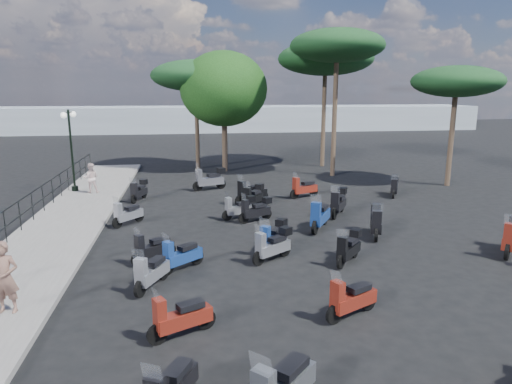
{
  "coord_description": "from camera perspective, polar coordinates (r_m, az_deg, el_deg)",
  "views": [
    {
      "loc": [
        -1.67,
        -13.39,
        5.15
      ],
      "look_at": [
        0.86,
        3.87,
        1.2
      ],
      "focal_mm": 32.0,
      "sensor_mm": 36.0,
      "label": 1
    }
  ],
  "objects": [
    {
      "name": "woman",
      "position": [
        11.92,
        -28.88,
        -9.35
      ],
      "size": [
        0.64,
        0.45,
        1.68
      ],
      "primitive_type": "imported",
      "rotation": [
        0.0,
        0.0,
        -0.08
      ],
      "color": "brown",
      "rests_on": "sidewalk"
    },
    {
      "name": "scooter_4",
      "position": [
        18.29,
        -15.77,
        -2.71
      ],
      "size": [
        1.09,
        1.22,
        1.23
      ],
      "rotation": [
        0.0,
        0.0,
        2.42
      ],
      "color": "black",
      "rests_on": "ground"
    },
    {
      "name": "scooter_8",
      "position": [
        12.45,
        -12.99,
        -9.81
      ],
      "size": [
        0.88,
        1.48,
        1.28
      ],
      "rotation": [
        0.0,
        0.0,
        2.67
      ],
      "color": "black",
      "rests_on": "ground"
    },
    {
      "name": "scooter_3",
      "position": [
        13.49,
        -9.34,
        -7.9
      ],
      "size": [
        1.26,
        1.06,
        1.24
      ],
      "rotation": [
        0.0,
        0.0,
        2.26
      ],
      "color": "black",
      "rests_on": "ground"
    },
    {
      "name": "scooter_9",
      "position": [
        18.06,
        -0.04,
        -2.3
      ],
      "size": [
        1.43,
        0.83,
        1.22
      ],
      "rotation": [
        0.0,
        0.0,
        2.01
      ],
      "color": "black",
      "rests_on": "ground"
    },
    {
      "name": "scooter_22",
      "position": [
        17.16,
        7.97,
        -3.03
      ],
      "size": [
        1.12,
        1.66,
        1.49
      ],
      "rotation": [
        0.0,
        0.0,
        2.59
      ],
      "color": "black",
      "rests_on": "ground"
    },
    {
      "name": "scooter_19",
      "position": [
        10.95,
        11.81,
        -13.01
      ],
      "size": [
        1.46,
        0.88,
        1.27
      ],
      "rotation": [
        0.0,
        0.0,
        2.05
      ],
      "color": "black",
      "rests_on": "ground"
    },
    {
      "name": "pine_2",
      "position": [
        30.01,
        -7.56,
        14.19
      ],
      "size": [
        5.66,
        5.66,
        6.97
      ],
      "color": "#38281E",
      "rests_on": "ground"
    },
    {
      "name": "scooter_14",
      "position": [
        14.01,
        2.1,
        -6.74
      ],
      "size": [
        1.38,
        1.04,
        1.26
      ],
      "rotation": [
        0.0,
        0.0,
        2.18
      ],
      "color": "black",
      "rests_on": "ground"
    },
    {
      "name": "pine_3",
      "position": [
        26.53,
        23.79,
        12.47
      ],
      "size": [
        4.67,
        4.67,
        6.35
      ],
      "color": "#38281E",
      "rests_on": "ground"
    },
    {
      "name": "scooter_16",
      "position": [
        20.74,
        -0.62,
        -0.18
      ],
      "size": [
        1.65,
        1.05,
        1.46
      ],
      "rotation": [
        0.0,
        0.0,
        2.08
      ],
      "color": "black",
      "rests_on": "ground"
    },
    {
      "name": "pine_1",
      "position": [
        31.24,
        8.68,
        16.13
      ],
      "size": [
        6.26,
        6.26,
        8.18
      ],
      "color": "#38281E",
      "rests_on": "ground"
    },
    {
      "name": "railing",
      "position": [
        17.83,
        -28.19,
        -2.6
      ],
      "size": [
        0.04,
        26.04,
        1.1
      ],
      "color": "black",
      "rests_on": "sidewalk"
    },
    {
      "name": "scooter_29",
      "position": [
        23.37,
        16.91,
        0.59
      ],
      "size": [
        0.86,
        1.37,
        1.19
      ],
      "rotation": [
        0.0,
        0.0,
        2.66
      ],
      "color": "black",
      "rests_on": "ground"
    },
    {
      "name": "scooter_20",
      "position": [
        14.12,
        11.49,
        -6.93
      ],
      "size": [
        1.12,
        1.23,
        1.21
      ],
      "rotation": [
        0.0,
        0.0,
        2.41
      ],
      "color": "black",
      "rests_on": "ground"
    },
    {
      "name": "pedestrian_far",
      "position": [
        23.78,
        -19.93,
        1.65
      ],
      "size": [
        0.77,
        0.63,
        1.47
      ],
      "primitive_type": "imported",
      "rotation": [
        0.0,
        0.0,
        3.25
      ],
      "color": "beige",
      "rests_on": "sidewalk"
    },
    {
      "name": "scooter_2",
      "position": [
        14.27,
        -12.79,
        -6.93
      ],
      "size": [
        1.3,
        0.97,
        1.21
      ],
      "rotation": [
        0.0,
        0.0,
        2.18
      ],
      "color": "black",
      "rests_on": "ground"
    },
    {
      "name": "scooter_11",
      "position": [
        23.82,
        -5.8,
        1.56
      ],
      "size": [
        1.76,
        0.92,
        1.47
      ],
      "rotation": [
        0.0,
        0.0,
        1.94
      ],
      "color": "black",
      "rests_on": "ground"
    },
    {
      "name": "scooter_27",
      "position": [
        16.67,
        29.3,
        -4.95
      ],
      "size": [
        1.4,
        1.44,
        1.46
      ],
      "rotation": [
        0.0,
        0.0,
        2.37
      ],
      "color": "black",
      "rests_on": "ground"
    },
    {
      "name": "broadleaf_tree",
      "position": [
        28.92,
        -4.03,
        12.71
      ],
      "size": [
        5.43,
        5.43,
        7.46
      ],
      "color": "#38281E",
      "rests_on": "ground"
    },
    {
      "name": "scooter_21",
      "position": [
        16.81,
        14.75,
        -3.66
      ],
      "size": [
        0.86,
        1.66,
        1.38
      ],
      "rotation": [
        0.0,
        0.0,
        2.78
      ],
      "color": "black",
      "rests_on": "ground"
    },
    {
      "name": "sidewalk",
      "position": [
        17.82,
        -23.76,
        -4.91
      ],
      "size": [
        3.0,
        30.0,
        0.15
      ],
      "primitive_type": "cube",
      "color": "slate",
      "rests_on": "ground"
    },
    {
      "name": "scooter_7",
      "position": [
        10.09,
        -9.44,
        -15.27
      ],
      "size": [
        1.46,
        0.85,
        1.26
      ],
      "rotation": [
        0.0,
        0.0,
        2.03
      ],
      "color": "black",
      "rests_on": "ground"
    },
    {
      "name": "ground",
      "position": [
        14.44,
        -1.15,
        -8.14
      ],
      "size": [
        120.0,
        120.0,
        0.0
      ],
      "primitive_type": "plane",
      "color": "black",
      "rests_on": "ground"
    },
    {
      "name": "scooter_28",
      "position": [
        19.22,
        10.27,
        -1.37
      ],
      "size": [
        1.1,
        1.56,
        1.4
      ],
      "rotation": [
        0.0,
        0.0,
        2.58
      ],
      "color": "black",
      "rests_on": "ground"
    },
    {
      "name": "scooter_23",
      "position": [
        22.15,
        5.97,
        0.46
      ],
      "size": [
        1.56,
        0.85,
        1.32
      ],
      "rotation": [
        0.0,
        0.0,
        1.99
      ],
      "color": "black",
      "rests_on": "ground"
    },
    {
      "name": "scooter_17",
      "position": [
        20.13,
        -0.35,
        -0.64
      ],
      "size": [
        1.11,
        1.38,
        1.29
      ],
      "rotation": [
        0.0,
        0.0,
        2.5
      ],
      "color": "black",
      "rests_on": "ground"
    },
    {
      "name": "lamp_post_2",
      "position": [
        24.33,
        -22.1,
        5.45
      ],
      "size": [
        0.5,
        1.16,
        4.03
      ],
      "rotation": [
        0.0,
        0.0,
        -0.25
      ],
      "color": "black",
      "rests_on": "sidewalk"
    },
    {
      "name": "scooter_5",
      "position": [
        22.12,
        -14.43,
        0.1
      ],
      "size": [
        0.74,
        1.46,
        1.21
      ],
      "rotation": [
        0.0,
        0.0,
        2.79
      ],
      "color": "black",
      "rests_on": "ground"
    },
    {
      "name": "scooter_10",
      "position": [
        18.46,
        -2.11,
        -2.02
      ],
      "size": [
        1.42,
        0.73,
        1.18
      ],
      "rotation": [
        0.0,
        0.0,
        1.93
      ],
      "color": "black",
      "rests_on": "ground"
    },
    {
      "name": "scooter_15",
      "position": [
        14.73,
        2.15,
        -5.73
      ],
      "size": [
        1.13,
        1.34,
        1.28
      ],
      "rotation": [
        0.0,
        0.0,
        2.47
      ],
      "color": "black",
      "rests_on": "ground"
    },
    {
      "name": "pine_0",
      "position": [
        27.8,
        10.11,
        17.51
      ],
      "size": [
        5.47,
        5.47,
        8.54
      ],
      "color": "#38281E",
      "rests_on": "ground"
    },
    {
      "name": "distant_hills",
      "position": [
        58.53,
        -6.78,
        9.09
      ],
      "size": [
        70.0,
        8.0,
        3.0
      ],
      "primitive_type": "cube",
      "color": "gray",
      "rests_on": "ground"
    }
  ]
}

